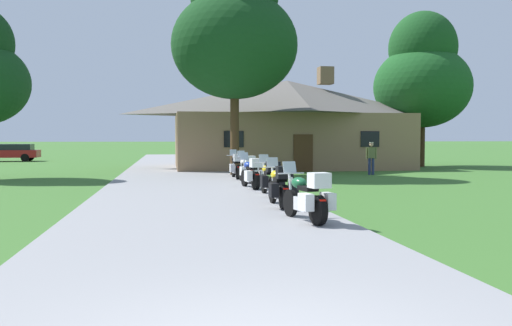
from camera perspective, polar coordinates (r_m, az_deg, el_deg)
The scene contains 13 objects.
ground_plane at distance 24.61m, azimuth -7.09°, elevation -1.88°, with size 500.00×500.00×0.00m, color #386628.
asphalt_driveway at distance 22.62m, azimuth -6.93°, elevation -2.19°, with size 6.40×80.00×0.06m, color gray.
motorcycle_green_nearest_to_camera at distance 12.28m, azimuth 5.37°, elevation -3.51°, with size 0.99×2.06×1.30m.
motorcycle_yellow_second_in_row at distance 14.89m, azimuth 2.47°, elevation -2.43°, with size 0.73×2.08×1.30m.
motorcycle_yellow_third_in_row at distance 17.70m, azimuth 1.42°, elevation -1.63°, with size 0.73×2.08×1.30m.
motorcycle_blue_fourth_in_row at distance 20.32m, azimuth -0.43°, elevation -1.08°, with size 0.91×2.08×1.30m.
motorcycle_white_fifth_in_row at distance 23.09m, azimuth -0.95°, elevation -0.64°, with size 0.85×2.08×1.30m.
motorcycle_black_farthest_in_row at distance 25.37m, azimuth -2.00°, elevation -0.35°, with size 0.74×2.08×1.30m.
stone_lodge at distance 35.61m, azimuth 3.19°, elevation 4.11°, with size 14.83×9.18×6.44m.
bystander_olive_shirt_near_lodge at distance 29.35m, azimuth 11.70°, elevation 0.66°, with size 0.54×0.28×1.69m.
tree_by_lodge_front at distance 28.35m, azimuth -2.21°, elevation 13.42°, with size 6.26×6.26×11.34m.
tree_right_of_lodge at distance 38.68m, azimuth 16.65°, elevation 8.60°, with size 6.34×6.34×10.19m.
parked_red_suv_far_left at distance 49.18m, azimuth -23.88°, elevation 1.06°, with size 4.62×1.96×1.40m.
Camera 1 is at (-0.78, -4.52, 1.91)m, focal length 39.13 mm.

